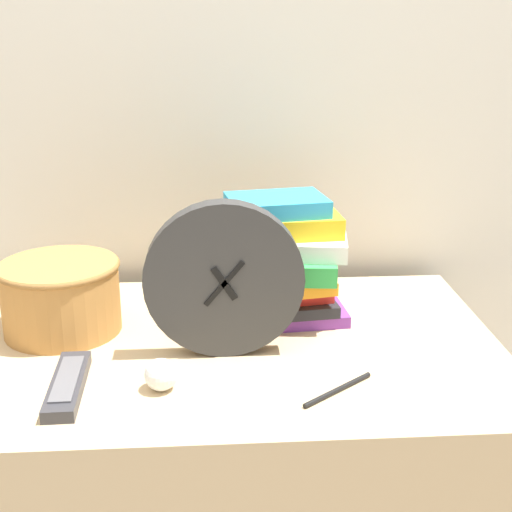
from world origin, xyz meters
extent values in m
cube|color=silver|center=(0.00, 0.70, 1.20)|extent=(6.00, 0.04, 2.40)
cylinder|color=#333333|center=(0.02, 0.28, 0.86)|extent=(0.27, 0.04, 0.27)
cylinder|color=silver|center=(0.02, 0.27, 0.86)|extent=(0.24, 0.01, 0.24)
cube|color=black|center=(0.02, 0.26, 0.86)|extent=(0.04, 0.01, 0.06)
cube|color=black|center=(0.02, 0.26, 0.86)|extent=(0.07, 0.01, 0.08)
cylinder|color=black|center=(0.02, 0.26, 0.86)|extent=(0.01, 0.00, 0.01)
cube|color=#7A3899|center=(0.14, 0.43, 0.74)|extent=(0.22, 0.19, 0.02)
cube|color=#232328|center=(0.14, 0.42, 0.76)|extent=(0.20, 0.18, 0.02)
cube|color=red|center=(0.12, 0.45, 0.78)|extent=(0.21, 0.20, 0.03)
cube|color=orange|center=(0.12, 0.42, 0.81)|extent=(0.22, 0.20, 0.02)
cube|color=green|center=(0.12, 0.42, 0.84)|extent=(0.23, 0.18, 0.04)
cube|color=white|center=(0.14, 0.42, 0.87)|extent=(0.24, 0.15, 0.03)
cube|color=yellow|center=(0.13, 0.44, 0.91)|extent=(0.22, 0.15, 0.04)
cube|color=#2D9ED1|center=(0.12, 0.44, 0.94)|extent=(0.20, 0.15, 0.03)
cylinder|color=#B27A3D|center=(-0.27, 0.39, 0.79)|extent=(0.21, 0.21, 0.13)
torus|color=olive|center=(-0.27, 0.39, 0.85)|extent=(0.22, 0.22, 0.01)
cube|color=#333338|center=(-0.23, 0.16, 0.74)|extent=(0.05, 0.19, 0.02)
cube|color=#59595E|center=(-0.23, 0.16, 0.75)|extent=(0.04, 0.15, 0.00)
sphere|color=white|center=(-0.08, 0.16, 0.75)|extent=(0.05, 0.05, 0.05)
cylinder|color=black|center=(0.19, 0.13, 0.73)|extent=(0.12, 0.10, 0.01)
camera|label=1|loc=(0.00, -0.83, 1.28)|focal=50.00mm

